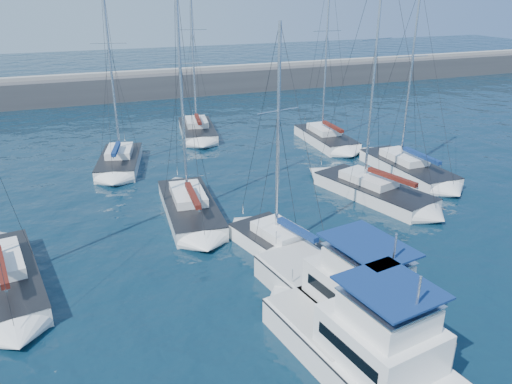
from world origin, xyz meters
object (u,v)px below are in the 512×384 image
object	(u,v)px
sailboat_mid_b	(190,207)
sailboat_mid_a	(4,278)
motor_yacht_port_inner	(366,348)
sailboat_mid_e	(407,168)
motor_yacht_stbd_inner	(348,299)
sailboat_mid_d	(373,190)
sailboat_back_b	(197,130)
sailboat_mid_c	(283,246)
sailboat_back_a	(120,161)
sailboat_back_c	(325,138)

from	to	relation	value
sailboat_mid_b	sailboat_mid_a	bearing A→B (deg)	-150.37
motor_yacht_port_inner	sailboat_mid_a	bearing A→B (deg)	130.68
motor_yacht_port_inner	sailboat_mid_e	distance (m)	23.16
sailboat_mid_e	sailboat_mid_b	bearing A→B (deg)	-177.14
motor_yacht_port_inner	motor_yacht_stbd_inner	xyz separation A→B (m)	(0.98, 2.96, 0.00)
sailboat_mid_d	sailboat_mid_e	world-z (taller)	sailboat_mid_d
sailboat_mid_b	sailboat_mid_d	distance (m)	12.75
sailboat_mid_a	motor_yacht_port_inner	bearing A→B (deg)	-49.58
sailboat_mid_d	sailboat_back_b	size ratio (longest dim) A/B	1.06
motor_yacht_port_inner	sailboat_mid_c	distance (m)	9.50
motor_yacht_stbd_inner	sailboat_back_b	size ratio (longest dim) A/B	0.63
sailboat_mid_d	sailboat_mid_a	bearing A→B (deg)	172.17
sailboat_mid_d	sailboat_back_a	size ratio (longest dim) A/B	1.09
sailboat_mid_e	sailboat_back_c	distance (m)	9.87
sailboat_back_b	sailboat_mid_b	bearing A→B (deg)	-97.24
motor_yacht_port_inner	sailboat_mid_e	size ratio (longest dim) A/B	0.62
motor_yacht_stbd_inner	sailboat_back_b	bearing A→B (deg)	77.76
sailboat_mid_c	sailboat_back_b	world-z (taller)	sailboat_back_b
sailboat_back_b	sailboat_back_c	bearing A→B (deg)	-24.58
sailboat_mid_a	sailboat_mid_c	xyz separation A→B (m)	(14.01, -1.87, -0.01)
sailboat_mid_b	sailboat_back_c	bearing A→B (deg)	39.15
motor_yacht_stbd_inner	sailboat_back_a	xyz separation A→B (m)	(-6.68, 24.37, -0.59)
motor_yacht_stbd_inner	sailboat_mid_b	distance (m)	13.81
motor_yacht_stbd_inner	sailboat_back_a	distance (m)	25.27
sailboat_mid_d	sailboat_mid_e	distance (m)	5.97
motor_yacht_stbd_inner	sailboat_mid_a	xyz separation A→B (m)	(-14.15, 8.35, -0.61)
motor_yacht_port_inner	sailboat_back_b	size ratio (longest dim) A/B	0.55
motor_yacht_port_inner	sailboat_mid_e	xyz separation A→B (m)	(15.10, 17.55, -0.62)
motor_yacht_stbd_inner	motor_yacht_port_inner	bearing A→B (deg)	-117.47
sailboat_back_c	sailboat_mid_a	bearing A→B (deg)	-146.65
sailboat_mid_b	sailboat_mid_c	xyz separation A→B (m)	(3.51, -6.82, -0.01)
sailboat_mid_a	sailboat_mid_d	bearing A→B (deg)	-1.08
sailboat_mid_a	sailboat_back_c	distance (m)	30.76
motor_yacht_stbd_inner	sailboat_mid_e	world-z (taller)	sailboat_mid_e
sailboat_mid_d	sailboat_back_c	size ratio (longest dim) A/B	1.05
motor_yacht_port_inner	sailboat_mid_a	xyz separation A→B (m)	(-13.17, 11.31, -0.61)
sailboat_mid_c	sailboat_back_b	xyz separation A→B (m)	(1.81, 24.81, 0.02)
motor_yacht_port_inner	sailboat_mid_d	xyz separation A→B (m)	(9.96, 14.50, -0.59)
motor_yacht_stbd_inner	sailboat_mid_e	bearing A→B (deg)	36.77
motor_yacht_stbd_inner	sailboat_back_c	distance (m)	27.16
motor_yacht_port_inner	sailboat_mid_b	bearing A→B (deg)	90.64
motor_yacht_port_inner	sailboat_back_c	xyz separation A→B (m)	(13.15, 27.23, -0.59)
sailboat_mid_a	sailboat_mid_d	world-z (taller)	sailboat_mid_d
sailboat_mid_b	sailboat_mid_d	world-z (taller)	sailboat_mid_d
sailboat_mid_b	sailboat_back_a	xyz separation A→B (m)	(-3.04, 11.06, 0.02)
motor_yacht_port_inner	sailboat_back_a	distance (m)	27.92
sailboat_mid_c	sailboat_mid_e	size ratio (longest dim) A/B	0.88
sailboat_mid_c	sailboat_back_b	bearing A→B (deg)	71.70
sailboat_back_c	sailboat_mid_b	bearing A→B (deg)	-143.07
sailboat_mid_c	sailboat_back_a	size ratio (longest dim) A/B	0.81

